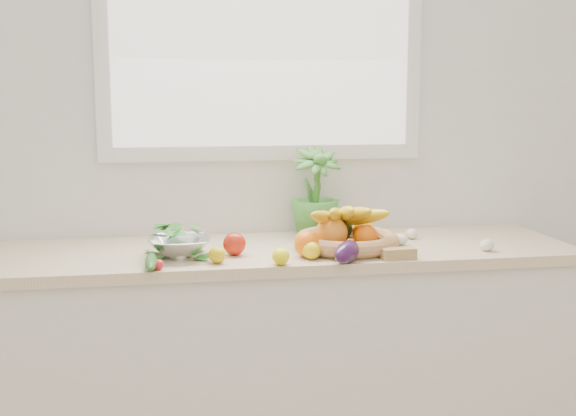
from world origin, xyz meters
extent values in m
cube|color=white|center=(0.00, 2.25, 1.35)|extent=(4.50, 0.02, 2.70)
cube|color=silver|center=(0.00, 1.95, 0.43)|extent=(2.20, 0.58, 0.86)
cube|color=beige|center=(0.00, 1.95, 0.88)|extent=(2.24, 0.62, 0.04)
cube|color=white|center=(0.00, 2.23, 1.75)|extent=(1.30, 0.03, 1.10)
cube|color=white|center=(0.00, 2.21, 1.75)|extent=(1.18, 0.01, 0.98)
sphere|color=#FF6708|center=(0.09, 1.77, 0.95)|extent=(0.10, 0.10, 0.09)
ellipsoid|color=gold|center=(-0.23, 1.73, 0.93)|extent=(0.08, 0.09, 0.06)
ellipsoid|color=#FFF40D|center=(-0.02, 1.67, 0.93)|extent=(0.06, 0.07, 0.06)
ellipsoid|color=yellow|center=(0.10, 1.74, 0.93)|extent=(0.08, 0.09, 0.06)
sphere|color=#B51F0E|center=(-0.16, 1.84, 0.94)|extent=(0.09, 0.09, 0.08)
cube|color=tan|center=(0.40, 1.69, 0.92)|extent=(0.12, 0.06, 0.04)
ellipsoid|color=white|center=(0.48, 1.90, 0.92)|extent=(0.07, 0.07, 0.05)
ellipsoid|color=beige|center=(0.56, 2.01, 0.92)|extent=(0.05, 0.05, 0.04)
ellipsoid|color=white|center=(0.76, 1.76, 0.92)|extent=(0.06, 0.06, 0.04)
ellipsoid|color=#32103C|center=(0.21, 1.67, 0.94)|extent=(0.16, 0.19, 0.07)
ellipsoid|color=#195819|center=(-0.45, 1.71, 0.92)|extent=(0.04, 0.23, 0.04)
sphere|color=red|center=(-0.42, 1.67, 0.92)|extent=(0.04, 0.04, 0.03)
imported|color=#3E8430|center=(0.19, 2.13, 1.08)|extent=(0.22, 0.22, 0.35)
cylinder|color=tan|center=(0.26, 1.87, 0.91)|extent=(0.34, 0.34, 0.01)
torus|color=tan|center=(0.26, 1.87, 0.93)|extent=(0.40, 0.40, 0.06)
sphere|color=orange|center=(0.19, 1.84, 0.97)|extent=(0.12, 0.12, 0.12)
sphere|color=#EC5F07|center=(0.31, 1.81, 0.96)|extent=(0.09, 0.09, 0.09)
sphere|color=orange|center=(0.33, 1.91, 0.95)|extent=(0.09, 0.09, 0.08)
ellipsoid|color=black|center=(0.25, 1.94, 0.97)|extent=(0.10, 0.10, 0.12)
ellipsoid|color=gold|center=(0.18, 1.86, 1.02)|extent=(0.20, 0.22, 0.11)
ellipsoid|color=yellow|center=(0.22, 1.86, 1.03)|extent=(0.13, 0.26, 0.11)
ellipsoid|color=yellow|center=(0.25, 1.86, 1.04)|extent=(0.06, 0.26, 0.11)
ellipsoid|color=yellow|center=(0.28, 1.86, 1.03)|extent=(0.11, 0.26, 0.11)
ellipsoid|color=yellow|center=(0.31, 1.86, 1.02)|extent=(0.18, 0.24, 0.11)
cylinder|color=silver|center=(-0.35, 1.84, 0.91)|extent=(0.09, 0.09, 0.02)
imported|color=silver|center=(-0.35, 1.84, 0.94)|extent=(0.23, 0.23, 0.05)
ellipsoid|color=#18601D|center=(-0.35, 1.84, 0.98)|extent=(0.17, 0.17, 0.07)
camera|label=1|loc=(-0.39, -0.65, 1.47)|focal=45.00mm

